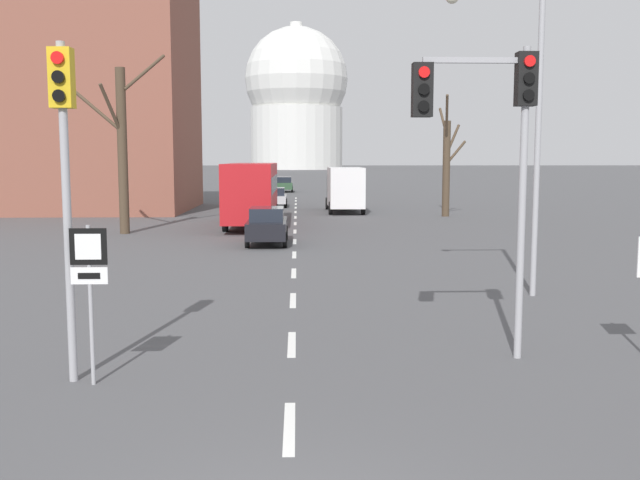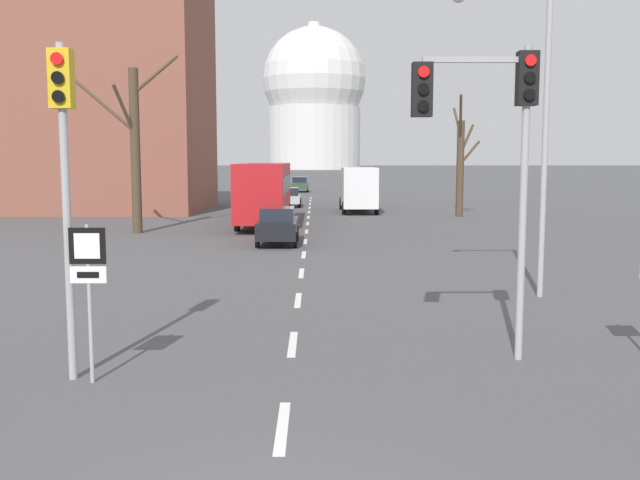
# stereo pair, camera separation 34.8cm
# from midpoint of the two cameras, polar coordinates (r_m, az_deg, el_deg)

# --- Properties ---
(lane_stripe_0) EXTENTS (0.16, 2.00, 0.01)m
(lane_stripe_0) POSITION_cam_midpoint_polar(r_m,az_deg,el_deg) (10.31, -3.46, -14.72)
(lane_stripe_0) COLOR silver
(lane_stripe_0) RESTS_ON ground_plane
(lane_stripe_1) EXTENTS (0.16, 2.00, 0.01)m
(lane_stripe_1) POSITION_cam_midpoint_polar(r_m,az_deg,el_deg) (14.59, -2.97, -8.31)
(lane_stripe_1) COLOR silver
(lane_stripe_1) RESTS_ON ground_plane
(lane_stripe_2) EXTENTS (0.16, 2.00, 0.01)m
(lane_stripe_2) POSITION_cam_midpoint_polar(r_m,az_deg,el_deg) (18.97, -2.70, -4.83)
(lane_stripe_2) COLOR silver
(lane_stripe_2) RESTS_ON ground_plane
(lane_stripe_3) EXTENTS (0.16, 2.00, 0.01)m
(lane_stripe_3) POSITION_cam_midpoint_polar(r_m,az_deg,el_deg) (23.40, -2.54, -2.66)
(lane_stripe_3) COLOR silver
(lane_stripe_3) RESTS_ON ground_plane
(lane_stripe_4) EXTENTS (0.16, 2.00, 0.01)m
(lane_stripe_4) POSITION_cam_midpoint_polar(r_m,az_deg,el_deg) (27.85, -2.43, -1.19)
(lane_stripe_4) COLOR silver
(lane_stripe_4) RESTS_ON ground_plane
(lane_stripe_5) EXTENTS (0.16, 2.00, 0.01)m
(lane_stripe_5) POSITION_cam_midpoint_polar(r_m,az_deg,el_deg) (32.32, -2.35, -0.12)
(lane_stripe_5) COLOR silver
(lane_stripe_5) RESTS_ON ground_plane
(lane_stripe_6) EXTENTS (0.16, 2.00, 0.01)m
(lane_stripe_6) POSITION_cam_midpoint_polar(r_m,az_deg,el_deg) (36.79, -2.29, 0.69)
(lane_stripe_6) COLOR silver
(lane_stripe_6) RESTS_ON ground_plane
(lane_stripe_7) EXTENTS (0.16, 2.00, 0.01)m
(lane_stripe_7) POSITION_cam_midpoint_polar(r_m,az_deg,el_deg) (41.27, -2.24, 1.32)
(lane_stripe_7) COLOR silver
(lane_stripe_7) RESTS_ON ground_plane
(lane_stripe_8) EXTENTS (0.16, 2.00, 0.01)m
(lane_stripe_8) POSITION_cam_midpoint_polar(r_m,az_deg,el_deg) (45.76, -2.20, 1.83)
(lane_stripe_8) COLOR silver
(lane_stripe_8) RESTS_ON ground_plane
(lane_stripe_9) EXTENTS (0.16, 2.00, 0.01)m
(lane_stripe_9) POSITION_cam_midpoint_polar(r_m,az_deg,el_deg) (50.24, -2.17, 2.25)
(lane_stripe_9) COLOR silver
(lane_stripe_9) RESTS_ON ground_plane
(lane_stripe_10) EXTENTS (0.16, 2.00, 0.01)m
(lane_stripe_10) POSITION_cam_midpoint_polar(r_m,az_deg,el_deg) (54.73, -2.15, 2.60)
(lane_stripe_10) COLOR silver
(lane_stripe_10) RESTS_ON ground_plane
(lane_stripe_11) EXTENTS (0.16, 2.00, 0.01)m
(lane_stripe_11) POSITION_cam_midpoint_polar(r_m,az_deg,el_deg) (59.22, -2.12, 2.90)
(lane_stripe_11) COLOR silver
(lane_stripe_11) RESTS_ON ground_plane
(lane_stripe_12) EXTENTS (0.16, 2.00, 0.01)m
(lane_stripe_12) POSITION_cam_midpoint_polar(r_m,az_deg,el_deg) (63.71, -2.11, 3.15)
(lane_stripe_12) COLOR silver
(lane_stripe_12) RESTS_ON ground_plane
(lane_stripe_13) EXTENTS (0.16, 2.00, 0.01)m
(lane_stripe_13) POSITION_cam_midpoint_polar(r_m,az_deg,el_deg) (68.20, -2.09, 3.37)
(lane_stripe_13) COLOR silver
(lane_stripe_13) RESTS_ON ground_plane
(traffic_signal_near_left) EXTENTS (0.36, 0.34, 5.61)m
(traffic_signal_near_left) POSITION_cam_midpoint_polar(r_m,az_deg,el_deg) (12.47, -20.53, 6.80)
(traffic_signal_near_left) COLOR #9E9EA3
(traffic_signal_near_left) RESTS_ON ground_plane
(traffic_signal_near_right) EXTENTS (2.25, 0.34, 5.75)m
(traffic_signal_near_right) POSITION_cam_midpoint_polar(r_m,az_deg,el_deg) (13.41, 12.75, 9.04)
(traffic_signal_near_right) COLOR #9E9EA3
(traffic_signal_near_right) RESTS_ON ground_plane
(route_sign_post) EXTENTS (0.60, 0.08, 2.67)m
(route_sign_post) POSITION_cam_midpoint_polar(r_m,az_deg,el_deg) (12.30, -18.74, -2.77)
(route_sign_post) COLOR #9E9EA3
(route_sign_post) RESTS_ON ground_plane
(street_lamp_right) EXTENTS (2.65, 0.36, 8.12)m
(street_lamp_right) POSITION_cam_midpoint_polar(r_m,az_deg,el_deg) (19.95, 15.24, 10.07)
(street_lamp_right) COLOR #9E9EA3
(street_lamp_right) RESTS_ON ground_plane
(sedan_near_left) EXTENTS (1.76, 4.26, 1.63)m
(sedan_near_left) POSITION_cam_midpoint_polar(r_m,az_deg,el_deg) (31.32, -4.57, 1.18)
(sedan_near_left) COLOR black
(sedan_near_left) RESTS_ON ground_plane
(sedan_near_right) EXTENTS (1.95, 3.86, 1.50)m
(sedan_near_right) POSITION_cam_midpoint_polar(r_m,az_deg,el_deg) (55.68, -3.86, 3.45)
(sedan_near_right) COLOR #B7B7BC
(sedan_near_right) RESTS_ON ground_plane
(sedan_mid_centre) EXTENTS (1.96, 4.23, 1.71)m
(sedan_mid_centre) POSITION_cam_midpoint_polar(r_m,az_deg,el_deg) (80.88, -3.00, 4.47)
(sedan_mid_centre) COLOR #2D4C33
(sedan_mid_centre) RESTS_ON ground_plane
(sedan_far_left) EXTENTS (1.82, 3.98, 1.53)m
(sedan_far_left) POSITION_cam_midpoint_polar(r_m,az_deg,el_deg) (63.14, -4.65, 3.80)
(sedan_far_left) COLOR slate
(sedan_far_left) RESTS_ON ground_plane
(city_bus) EXTENTS (2.66, 10.80, 3.48)m
(city_bus) POSITION_cam_midpoint_polar(r_m,az_deg,el_deg) (40.03, -5.70, 4.07)
(city_bus) COLOR red
(city_bus) RESTS_ON ground_plane
(delivery_truck) EXTENTS (2.44, 7.20, 3.14)m
(delivery_truck) POSITION_cam_midpoint_polar(r_m,az_deg,el_deg) (50.08, 1.79, 4.18)
(delivery_truck) COLOR #333842
(delivery_truck) RESTS_ON ground_plane
(bare_tree_left_near) EXTENTS (5.16, 3.92, 9.19)m
(bare_tree_left_near) POSITION_cam_midpoint_polar(r_m,az_deg,el_deg) (37.01, -15.88, 7.42)
(bare_tree_left_near) COLOR #473828
(bare_tree_left_near) RESTS_ON ground_plane
(bare_tree_right_near) EXTENTS (1.94, 4.34, 7.69)m
(bare_tree_right_near) POSITION_cam_midpoint_polar(r_m,az_deg,el_deg) (47.06, 9.90, 6.15)
(bare_tree_right_near) COLOR #473828
(bare_tree_right_near) RESTS_ON ground_plane
(capitol_dome) EXTENTS (36.39, 36.39, 51.41)m
(capitol_dome) POSITION_cam_midpoint_polar(r_m,az_deg,el_deg) (257.99, -1.94, 11.25)
(capitol_dome) COLOR silver
(capitol_dome) RESTS_ON ground_plane
(apartment_block_left) EXTENTS (18.00, 14.00, 18.53)m
(apartment_block_left) POSITION_cam_midpoint_polar(r_m,az_deg,el_deg) (55.85, -20.04, 11.81)
(apartment_block_left) COLOR brown
(apartment_block_left) RESTS_ON ground_plane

